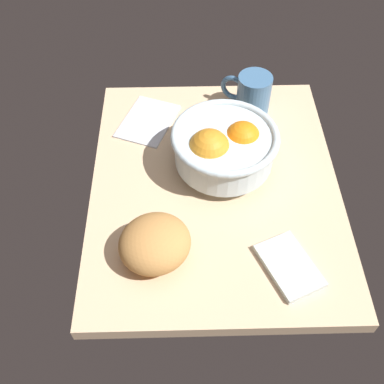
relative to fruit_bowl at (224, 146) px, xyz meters
The scene contains 6 objects.
ground_plane 9.31cm from the fruit_bowl, 156.87° to the left, with size 64.80×52.36×3.00cm, color beige.
fruit_bowl is the anchor object (origin of this frame).
bread_loaf 26.15cm from the fruit_bowl, 147.49° to the left, with size 13.45×12.74×8.09cm, color #C48848.
napkin_folded 28.04cm from the fruit_bowl, 157.20° to the right, with size 12.70×8.15×1.26cm, color silver.
napkin_spare 23.38cm from the fruit_bowl, 48.31° to the left, with size 15.38×10.98×0.85cm, color silver.
mug 20.51cm from the fruit_bowl, 23.11° to the right, with size 8.58×11.77×9.72cm.
Camera 1 is at (-63.20, 6.44, 75.37)cm, focal length 43.26 mm.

